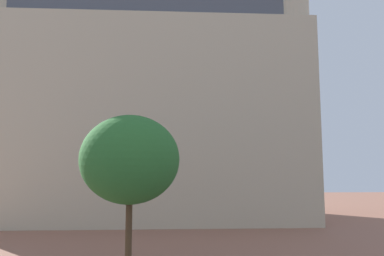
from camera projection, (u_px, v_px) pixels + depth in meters
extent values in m
cube|color=beige|center=(151.00, 126.00, 32.86)|extent=(26.38, 12.23, 16.27)
cube|color=#4C515B|center=(152.00, 27.00, 33.94)|extent=(24.27, 11.25, 2.40)
cube|color=beige|center=(156.00, 45.00, 33.76)|extent=(5.27, 5.27, 31.45)
cylinder|color=beige|center=(294.00, 102.00, 29.11)|extent=(2.80, 2.80, 19.31)
cylinder|color=#4C3823|center=(128.00, 240.00, 13.86)|extent=(0.25, 0.25, 3.06)
ellipsoid|color=#2D6B2D|center=(130.00, 159.00, 14.21)|extent=(3.87, 3.87, 3.48)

